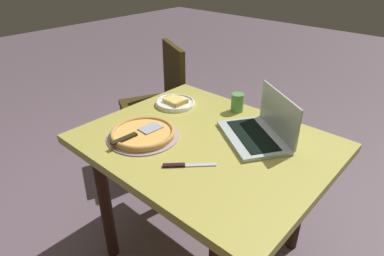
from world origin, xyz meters
name	(u,v)px	position (x,y,z in m)	size (l,w,h in m)	color
ground_plane	(203,248)	(0.00, 0.00, 0.00)	(12.00, 12.00, 0.00)	#66545F
dining_table	(205,157)	(0.00, 0.00, 0.62)	(1.08, 0.87, 0.71)	#B0A549
laptop	(260,130)	(-0.17, -0.18, 0.76)	(0.41, 0.38, 0.21)	#AFBDBB
pizza_plate	(175,102)	(0.37, -0.17, 0.73)	(0.22, 0.22, 0.04)	white
pizza_tray	(143,133)	(0.23, 0.17, 0.73)	(0.33, 0.33, 0.04)	#A891A2
table_knife	(184,165)	(-0.07, 0.22, 0.72)	(0.16, 0.17, 0.01)	#BBB8C8
drink_cup	(237,102)	(0.07, -0.34, 0.76)	(0.07, 0.07, 0.10)	#58954C
chair_near	(160,99)	(0.82, -0.47, 0.52)	(0.53, 0.53, 0.90)	#392D10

